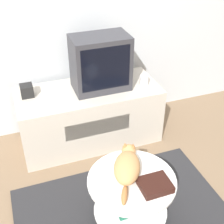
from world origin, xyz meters
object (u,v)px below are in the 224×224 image
object	(u,v)px
speaker	(27,91)
cat	(127,166)
tv	(101,63)
dvd_box	(155,185)

from	to	relation	value
speaker	cat	xyz separation A→B (m)	(0.54, -1.06, -0.13)
tv	cat	xyz separation A→B (m)	(-0.13, -0.99, -0.33)
tv	dvd_box	world-z (taller)	tv
dvd_box	speaker	bearing A→B (deg)	117.74
tv	cat	bearing A→B (deg)	-97.67
speaker	cat	size ratio (longest dim) A/B	0.22
speaker	tv	bearing A→B (deg)	-6.72
speaker	dvd_box	xyz separation A→B (m)	(0.66, -1.26, -0.17)
tv	dvd_box	xyz separation A→B (m)	(-0.01, -1.18, -0.37)
tv	cat	size ratio (longest dim) A/B	1.03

